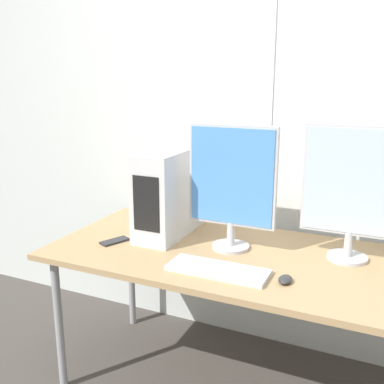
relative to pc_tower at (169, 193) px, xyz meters
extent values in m
cube|color=silver|center=(0.59, 0.43, 0.40)|extent=(8.00, 0.06, 2.70)
cube|color=white|center=(0.04, 0.40, 0.68)|extent=(0.75, 0.01, 1.26)
cube|color=tan|center=(0.59, -0.11, -0.23)|extent=(2.10, 0.82, 0.03)
cylinder|color=#99999E|center=(-0.38, -0.44, -0.60)|extent=(0.04, 0.04, 0.71)
cylinder|color=#99999E|center=(-0.38, 0.22, -0.60)|extent=(0.04, 0.04, 0.71)
cube|color=silver|center=(0.00, 0.00, 0.00)|extent=(0.19, 0.46, 0.44)
cube|color=black|center=(0.00, -0.23, 0.00)|extent=(0.14, 0.00, 0.26)
cylinder|color=#B7B7BC|center=(0.36, -0.06, -0.21)|extent=(0.18, 0.18, 0.02)
cylinder|color=#B7B7BC|center=(0.36, -0.06, -0.15)|extent=(0.04, 0.04, 0.11)
cube|color=#B7B7BC|center=(0.36, -0.06, 0.13)|extent=(0.41, 0.03, 0.46)
cube|color=#4C8CD8|center=(0.36, -0.08, 0.13)|extent=(0.39, 0.00, 0.44)
cylinder|color=#B7B7BC|center=(0.88, 0.03, -0.21)|extent=(0.18, 0.18, 0.02)
cylinder|color=#B7B7BC|center=(0.88, 0.03, -0.15)|extent=(0.04, 0.04, 0.11)
cube|color=#B7B7BC|center=(0.88, 0.03, 0.14)|extent=(0.43, 0.03, 0.48)
cube|color=silver|center=(0.88, 0.01, 0.14)|extent=(0.41, 0.00, 0.45)
cube|color=silver|center=(0.40, -0.34, -0.21)|extent=(0.42, 0.16, 0.02)
cube|color=white|center=(0.40, -0.34, -0.20)|extent=(0.39, 0.13, 0.00)
ellipsoid|color=#2D2D2D|center=(0.68, -0.32, -0.21)|extent=(0.05, 0.08, 0.03)
cube|color=#232328|center=(-0.19, -0.22, -0.21)|extent=(0.11, 0.15, 0.01)
camera|label=1|loc=(1.02, -1.95, 0.58)|focal=42.00mm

